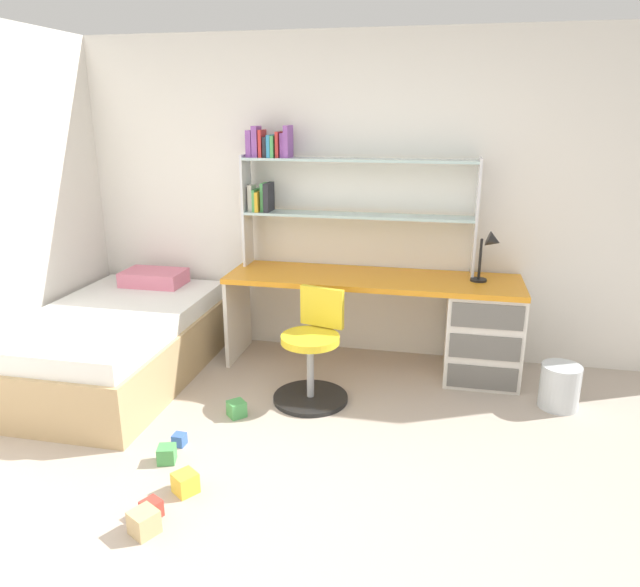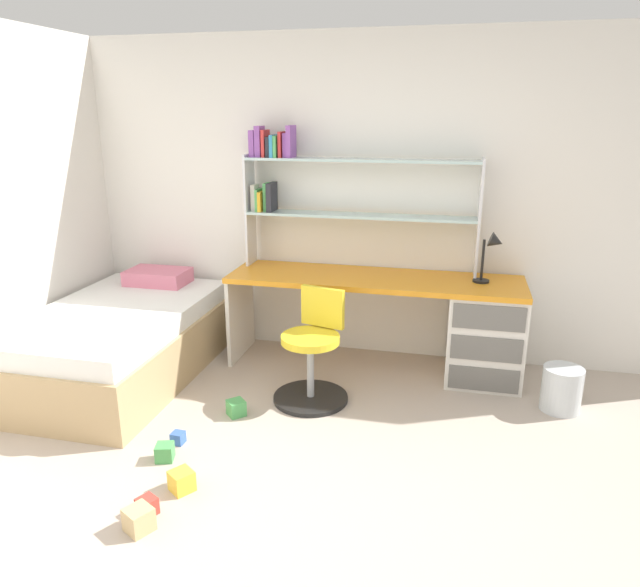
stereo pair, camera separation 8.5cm
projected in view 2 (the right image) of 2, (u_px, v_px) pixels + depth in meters
The scene contains 14 objects.
ground_plane at pixel (304, 544), 2.72m from camera, with size 5.80×5.73×0.02m, color #B2A393.
room_shell at pixel (168, 221), 3.73m from camera, with size 5.80×5.73×2.51m.
desk at pixel (453, 323), 4.35m from camera, with size 2.21×0.61×0.73m.
bookshelf_hutch at pixel (327, 185), 4.46m from camera, with size 1.80×0.22×1.09m.
desk_lamp at pixel (493, 250), 4.14m from camera, with size 0.20×0.16×0.38m.
swivel_chair at pixel (313, 358), 4.01m from camera, with size 0.52×0.52×0.77m.
bed_platform at pixel (119, 342), 4.38m from camera, with size 1.12×1.83×0.66m.
waste_bin at pixel (562, 389), 3.90m from camera, with size 0.26×0.26×0.30m, color silver.
toy_block_blue_0 at pixel (178, 438), 3.53m from camera, with size 0.07×0.07×0.07m, color #3860B7.
toy_block_natural_1 at pixel (139, 519), 2.79m from camera, with size 0.12×0.12×0.12m, color tan.
toy_block_yellow_2 at pixel (182, 481), 3.08m from camera, with size 0.11×0.11×0.11m, color gold.
toy_block_green_3 at pixel (236, 408), 3.85m from camera, with size 0.10×0.10×0.10m, color #479E51.
toy_block_red_4 at pixel (147, 506), 2.90m from camera, with size 0.09×0.09×0.09m, color red.
toy_block_green_5 at pixel (165, 452), 3.36m from camera, with size 0.10×0.10×0.10m, color #479E51.
Camera 2 is at (0.59, -2.17, 1.92)m, focal length 32.74 mm.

